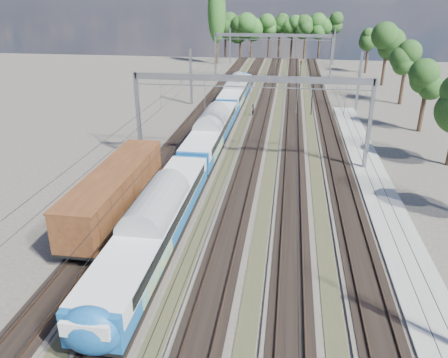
# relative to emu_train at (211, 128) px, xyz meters

# --- Properties ---
(track_bed) EXTENTS (21.00, 130.00, 0.34)m
(track_bed) POSITION_rel_emu_train_xyz_m (4.50, 11.46, -2.52)
(track_bed) COLOR #47423A
(track_bed) RESTS_ON ground
(platform) EXTENTS (3.00, 70.00, 0.30)m
(platform) POSITION_rel_emu_train_xyz_m (16.50, -13.54, -2.47)
(platform) COLOR gray
(platform) RESTS_ON ground
(catenary) EXTENTS (25.65, 130.00, 9.00)m
(catenary) POSITION_rel_emu_train_xyz_m (4.83, 19.15, 3.78)
(catenary) COLOR gray
(catenary) RESTS_ON ground
(tree_belt) EXTENTS (40.72, 98.40, 11.88)m
(tree_belt) POSITION_rel_emu_train_xyz_m (10.07, 60.27, 5.50)
(tree_belt) COLOR black
(tree_belt) RESTS_ON ground
(poplar) EXTENTS (4.40, 4.40, 19.04)m
(poplar) POSITION_rel_emu_train_xyz_m (-10.00, 64.46, 9.27)
(poplar) COLOR black
(poplar) RESTS_ON ground
(emu_train) EXTENTS (3.05, 64.39, 4.45)m
(emu_train) POSITION_rel_emu_train_xyz_m (0.00, 0.00, 0.00)
(emu_train) COLOR black
(emu_train) RESTS_ON ground
(freight_boxcar) EXTENTS (3.07, 14.80, 3.82)m
(freight_boxcar) POSITION_rel_emu_train_xyz_m (-4.50, -16.73, -0.29)
(freight_boxcar) COLOR black
(freight_boxcar) RESTS_ON ground
(worker) EXTENTS (0.43, 0.63, 1.70)m
(worker) POSITION_rel_emu_train_xyz_m (3.27, 15.64, -1.77)
(worker) COLOR black
(worker) RESTS_ON ground
(signal_near) EXTENTS (0.32, 0.30, 5.19)m
(signal_near) POSITION_rel_emu_train_xyz_m (10.04, 35.14, 0.66)
(signal_near) COLOR black
(signal_near) RESTS_ON ground
(signal_far) EXTENTS (0.35, 0.31, 5.24)m
(signal_far) POSITION_rel_emu_train_xyz_m (11.54, 17.40, 0.69)
(signal_far) COLOR black
(signal_far) RESTS_ON ground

